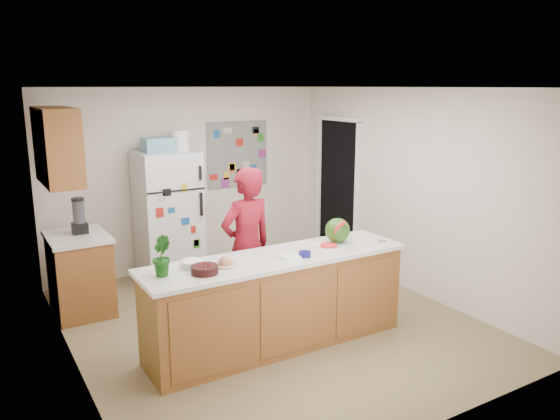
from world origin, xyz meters
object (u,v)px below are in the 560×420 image
refrigerator (168,217)px  watermelon (337,230)px  person (247,247)px  cherry_bowl (205,270)px

refrigerator → watermelon: refrigerator is taller
refrigerator → person: 1.76m
person → cherry_bowl: bearing=35.1°
person → cherry_bowl: 1.08m
person → watermelon: size_ratio=6.64×
refrigerator → person: person is taller
refrigerator → cherry_bowl: (-0.54, -2.48, 0.11)m
cherry_bowl → person: bearing=42.9°
refrigerator → person: (0.25, -1.74, 0.00)m
refrigerator → cherry_bowl: 2.54m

